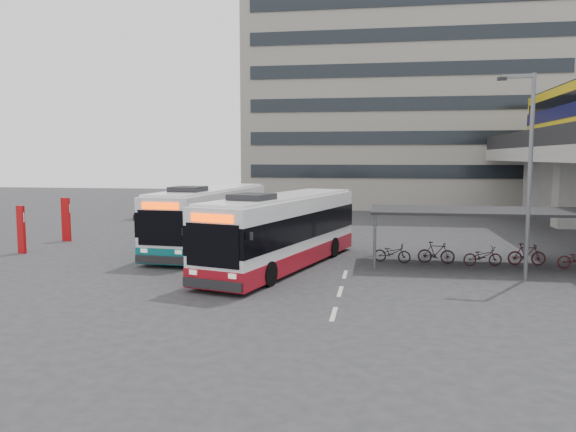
# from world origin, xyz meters

# --- Properties ---
(ground) EXTENTS (120.00, 120.00, 0.00)m
(ground) POSITION_xyz_m (0.00, 0.00, 0.00)
(ground) COLOR #28282B
(ground) RESTS_ON ground
(bike_shelter) EXTENTS (10.00, 4.00, 2.54)m
(bike_shelter) POSITION_xyz_m (8.50, 3.00, 1.52)
(bike_shelter) COLOR #595B60
(bike_shelter) RESTS_ON ground
(office_block) EXTENTS (30.00, 15.00, 25.00)m
(office_block) POSITION_xyz_m (6.00, 36.00, 12.50)
(office_block) COLOR gray
(office_block) RESTS_ON ground
(road_markings) EXTENTS (0.15, 7.60, 0.01)m
(road_markings) POSITION_xyz_m (2.50, -3.00, 0.01)
(road_markings) COLOR beige
(road_markings) RESTS_ON ground
(bus_main) EXTENTS (5.59, 11.88, 3.44)m
(bus_main) POSITION_xyz_m (-0.33, 1.26, 1.60)
(bus_main) COLOR white
(bus_main) RESTS_ON ground
(bus_teal) EXTENTS (3.51, 11.89, 3.47)m
(bus_teal) POSITION_xyz_m (-5.03, 5.77, 1.61)
(bus_teal) COLOR white
(bus_teal) RESTS_ON ground
(pedestrian) EXTENTS (0.68, 0.74, 1.70)m
(pedestrian) POSITION_xyz_m (-3.59, 1.13, 0.85)
(pedestrian) COLOR black
(pedestrian) RESTS_ON ground
(lamp_post) EXTENTS (1.42, 0.28, 8.09)m
(lamp_post) POSITION_xyz_m (9.54, 0.06, 4.61)
(lamp_post) COLOR #595B60
(lamp_post) RESTS_ON ground
(sign_totem_mid) EXTENTS (0.51, 0.31, 2.44)m
(sign_totem_mid) POSITION_xyz_m (-14.06, 2.62, 1.26)
(sign_totem_mid) COLOR #AE0A0D
(sign_totem_mid) RESTS_ON ground
(sign_totem_north) EXTENTS (0.55, 0.19, 2.53)m
(sign_totem_north) POSITION_xyz_m (-14.11, 6.88, 1.31)
(sign_totem_north) COLOR #AE0A0D
(sign_totem_north) RESTS_ON ground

